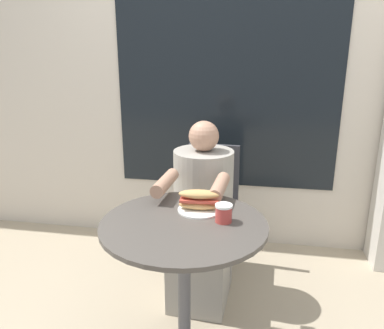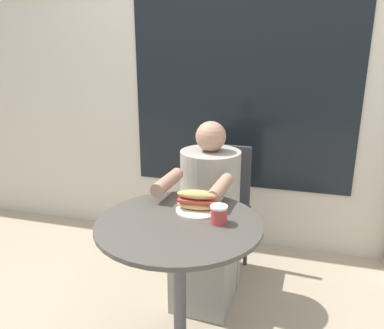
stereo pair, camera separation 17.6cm
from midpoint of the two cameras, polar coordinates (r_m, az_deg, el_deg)
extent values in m
cube|color=beige|center=(2.81, 8.53, 15.21)|extent=(8.00, 0.08, 2.80)
cube|color=black|center=(2.76, 9.61, 14.02)|extent=(1.62, 0.01, 1.74)
cylinder|color=#47423D|center=(1.65, 1.09, -9.05)|extent=(0.73, 0.73, 0.02)
cylinder|color=#515156|center=(1.84, 1.02, -19.46)|extent=(0.06, 0.06, 0.72)
cube|color=#333338|center=(2.50, 5.99, -7.59)|extent=(0.40, 0.40, 0.02)
cube|color=#333338|center=(2.58, 7.04, -1.61)|extent=(0.35, 0.05, 0.42)
cylinder|color=#333338|center=(2.44, 8.79, -14.43)|extent=(0.03, 0.03, 0.43)
cylinder|color=#333338|center=(2.50, 1.15, -13.29)|extent=(0.03, 0.03, 0.43)
cylinder|color=#333338|center=(2.72, 10.12, -10.95)|extent=(0.03, 0.03, 0.43)
cylinder|color=#333338|center=(2.78, 3.30, -10.05)|extent=(0.03, 0.03, 0.43)
cube|color=gray|center=(2.36, 4.45, -15.14)|extent=(0.36, 0.45, 0.45)
cylinder|color=gray|center=(2.21, 5.16, -4.00)|extent=(0.35, 0.35, 0.48)
sphere|color=tan|center=(2.11, 5.39, 4.25)|extent=(0.17, 0.17, 0.17)
cylinder|color=tan|center=(1.84, 7.08, -3.63)|extent=(0.08, 0.28, 0.07)
cylinder|color=tan|center=(1.91, -1.12, -2.69)|extent=(0.08, 0.28, 0.07)
cylinder|color=white|center=(1.75, 3.74, -6.99)|extent=(0.20, 0.20, 0.01)
ellipsoid|color=tan|center=(1.74, 3.76, -6.26)|extent=(0.20, 0.08, 0.04)
cube|color=#B74233|center=(1.73, 3.77, -5.46)|extent=(0.18, 0.09, 0.01)
ellipsoid|color=tan|center=(1.72, 3.79, -4.65)|extent=(0.20, 0.08, 0.04)
cylinder|color=#B73D38|center=(1.63, 7.23, -7.78)|extent=(0.07, 0.07, 0.07)
cylinder|color=white|center=(1.62, 7.29, -6.49)|extent=(0.08, 0.08, 0.01)
camera|label=1|loc=(0.09, -87.14, 0.86)|focal=35.00mm
camera|label=2|loc=(0.09, 92.86, -0.86)|focal=35.00mm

